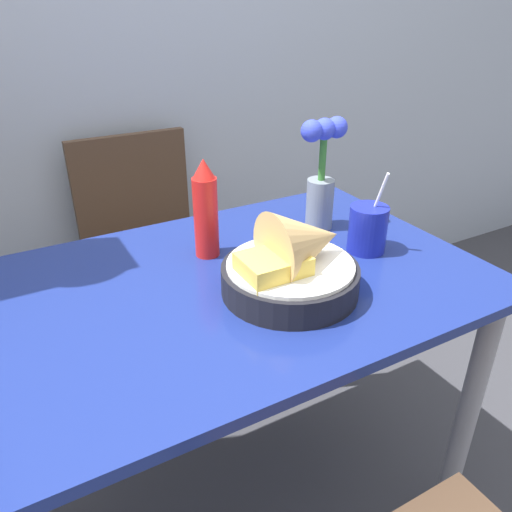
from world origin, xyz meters
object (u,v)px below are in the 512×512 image
at_px(food_basket, 295,263).
at_px(ketchup_bottle, 207,210).
at_px(chair_far_window, 145,242).
at_px(flower_vase, 322,174).
at_px(drink_cup, 367,230).

xyz_separation_m(food_basket, ketchup_bottle, (-0.09, 0.23, 0.05)).
distance_m(food_basket, ketchup_bottle, 0.25).
height_order(chair_far_window, flower_vase, flower_vase).
relative_size(ketchup_bottle, flower_vase, 0.82).
height_order(chair_far_window, drink_cup, drink_cup).
bearing_deg(flower_vase, chair_far_window, 117.31).
distance_m(ketchup_bottle, flower_vase, 0.32).
relative_size(food_basket, drink_cup, 1.41).
distance_m(ketchup_bottle, drink_cup, 0.38).
bearing_deg(drink_cup, chair_far_window, 113.25).
bearing_deg(food_basket, chair_far_window, 95.24).
relative_size(ketchup_bottle, drink_cup, 1.17).
bearing_deg(drink_cup, ketchup_bottle, 153.97).
bearing_deg(flower_vase, food_basket, -134.23).
distance_m(chair_far_window, ketchup_bottle, 0.68).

